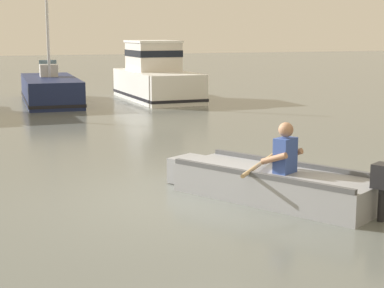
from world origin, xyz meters
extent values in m
plane|color=slate|center=(0.00, 0.00, 0.00)|extent=(120.00, 120.00, 0.00)
cube|color=gray|center=(1.13, -0.43, 0.22)|extent=(2.45, 3.25, 0.44)
cube|color=gray|center=(0.30, 1.09, 0.22)|extent=(0.72, 0.64, 0.42)
cube|color=#4D4E51|center=(0.68, -0.68, 0.47)|extent=(1.53, 2.70, 0.08)
cube|color=#4D4E51|center=(1.58, -0.19, 0.47)|extent=(1.53, 2.70, 0.08)
cube|color=#A0A2A8|center=(1.18, -0.52, 0.40)|extent=(1.02, 0.73, 0.06)
cylinder|color=black|center=(1.92, -1.88, 0.27)|extent=(0.14, 0.14, 0.54)
cube|color=black|center=(1.92, -1.88, 0.62)|extent=(0.36, 0.34, 0.32)
cube|color=#334C99|center=(1.20, -0.56, 0.70)|extent=(0.40, 0.36, 0.52)
sphere|color=#9E7051|center=(1.20, -0.56, 1.08)|extent=(0.22, 0.22, 0.22)
cylinder|color=#9E7051|center=(0.99, -0.62, 0.68)|extent=(0.28, 0.42, 0.23)
cylinder|color=#9E7051|center=(1.37, -0.41, 0.68)|extent=(0.28, 0.42, 0.23)
cylinder|color=tan|center=(1.10, -0.05, 0.50)|extent=(1.42, 1.49, 0.06)
cube|color=#19234C|center=(-0.06, 13.75, 0.45)|extent=(2.08, 5.27, 0.90)
cube|color=black|center=(-0.06, 13.75, 0.16)|extent=(2.12, 5.31, 0.10)
cube|color=beige|center=(-0.04, 14.14, 1.12)|extent=(0.64, 0.54, 0.44)
cube|color=slate|center=(-0.02, 14.40, 1.30)|extent=(0.62, 0.08, 0.36)
cylinder|color=silver|center=(-0.05, 13.88, 2.78)|extent=(0.10, 0.10, 3.76)
cube|color=white|center=(3.79, 13.44, 0.53)|extent=(2.07, 4.90, 1.05)
cube|color=black|center=(3.79, 13.44, 0.18)|extent=(2.11, 4.94, 0.10)
cube|color=silver|center=(3.78, 13.88, 1.57)|extent=(1.60, 2.07, 1.03)
cube|color=black|center=(3.78, 13.88, 1.70)|extent=(1.63, 2.10, 0.24)
cube|color=white|center=(3.78, 13.88, 2.13)|extent=(1.68, 2.17, 0.08)
camera|label=1|loc=(-3.28, -8.35, 2.48)|focal=57.92mm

